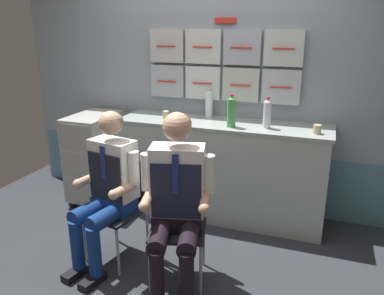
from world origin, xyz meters
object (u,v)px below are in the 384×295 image
at_px(crew_member_left, 107,185).
at_px(crew_member_center, 177,196).
at_px(paper_cup_tan, 166,115).
at_px(folding_chair_center, 179,212).
at_px(service_trolley, 96,156).
at_px(folding_chair_left, 122,197).
at_px(sparkling_bottle_green, 209,103).

distance_m(crew_member_left, crew_member_center, 0.62).
bearing_deg(paper_cup_tan, folding_chair_center, -61.77).
xyz_separation_m(service_trolley, paper_cup_tan, (0.80, 0.07, 0.49)).
height_order(crew_member_left, crew_member_center, crew_member_center).
xyz_separation_m(folding_chair_left, sparkling_bottle_green, (0.39, 1.09, 0.59)).
height_order(folding_chair_center, crew_member_center, crew_member_center).
xyz_separation_m(folding_chair_center, paper_cup_tan, (-0.52, 0.96, 0.50)).
xyz_separation_m(sparkling_bottle_green, paper_cup_tan, (-0.37, -0.22, -0.10)).
xyz_separation_m(folding_chair_center, crew_member_center, (0.04, -0.15, 0.21)).
bearing_deg(service_trolley, folding_chair_center, -34.28).
bearing_deg(crew_member_center, folding_chair_left, 157.20).
height_order(folding_chair_left, sparkling_bottle_green, sparkling_bottle_green).
distance_m(service_trolley, crew_member_center, 1.73).
bearing_deg(folding_chair_center, folding_chair_left, 170.33).
distance_m(folding_chair_center, crew_member_center, 0.26).
relative_size(sparkling_bottle_green, paper_cup_tan, 3.67).
bearing_deg(sparkling_bottle_green, paper_cup_tan, -149.48).
relative_size(crew_member_left, folding_chair_center, 1.49).
xyz_separation_m(folding_chair_left, crew_member_center, (0.58, -0.24, 0.21)).
xyz_separation_m(crew_member_left, crew_member_center, (0.61, -0.09, 0.04)).
bearing_deg(folding_chair_center, paper_cup_tan, 118.23).
bearing_deg(folding_chair_left, crew_member_left, -102.21).
bearing_deg(paper_cup_tan, sparkling_bottle_green, 30.52).
height_order(service_trolley, crew_member_left, crew_member_left).
bearing_deg(folding_chair_center, crew_member_center, -75.28).
height_order(service_trolley, folding_chair_center, service_trolley).
relative_size(service_trolley, crew_member_center, 0.74).
relative_size(service_trolley, sparkling_bottle_green, 3.30).
bearing_deg(folding_chair_left, sparkling_bottle_green, 70.26).
distance_m(crew_member_center, paper_cup_tan, 1.28).
height_order(sparkling_bottle_green, paper_cup_tan, sparkling_bottle_green).
distance_m(folding_chair_center, sparkling_bottle_green, 1.33).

